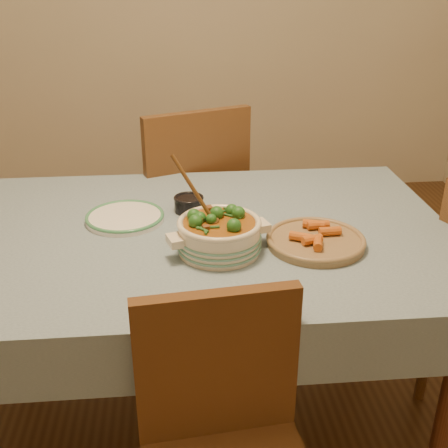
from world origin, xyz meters
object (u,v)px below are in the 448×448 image
(stew_casserole, at_px, (219,232))
(chair_far, at_px, (188,201))
(chair_near, at_px, (226,448))
(dining_table, at_px, (193,255))
(condiment_bowl, at_px, (189,203))
(fried_plate, at_px, (316,239))
(white_plate, at_px, (125,217))

(stew_casserole, distance_m, chair_far, 0.89)
(chair_far, xyz_separation_m, chair_near, (0.04, -1.35, -0.08))
(dining_table, height_order, condiment_bowl, condiment_bowl)
(stew_casserole, height_order, chair_near, stew_casserole)
(stew_casserole, relative_size, fried_plate, 0.91)
(dining_table, relative_size, fried_plate, 4.86)
(dining_table, distance_m, white_plate, 0.26)
(dining_table, distance_m, stew_casserole, 0.23)
(condiment_bowl, distance_m, chair_near, 0.85)
(dining_table, height_order, fried_plate, fried_plate)
(dining_table, height_order, chair_far, chair_far)
(stew_casserole, bearing_deg, chair_near, -93.14)
(condiment_bowl, height_order, chair_near, chair_near)
(fried_plate, height_order, chair_near, chair_near)
(stew_casserole, distance_m, fried_plate, 0.30)
(dining_table, height_order, white_plate, white_plate)
(dining_table, relative_size, white_plate, 6.28)
(stew_casserole, relative_size, chair_far, 0.32)
(dining_table, xyz_separation_m, white_plate, (-0.22, 0.10, 0.10))
(condiment_bowl, xyz_separation_m, chair_far, (0.01, 0.55, -0.22))
(chair_far, bearing_deg, condiment_bowl, 67.95)
(stew_casserole, distance_m, chair_near, 0.60)
(condiment_bowl, bearing_deg, dining_table, -87.88)
(condiment_bowl, bearing_deg, chair_near, -86.27)
(white_plate, bearing_deg, chair_far, 69.53)
(chair_near, bearing_deg, condiment_bowl, 87.64)
(condiment_bowl, relative_size, chair_near, 0.15)
(dining_table, distance_m, chair_far, 0.71)
(fried_plate, bearing_deg, white_plate, 158.43)
(white_plate, distance_m, condiment_bowl, 0.22)
(white_plate, relative_size, fried_plate, 0.77)
(condiment_bowl, relative_size, fried_plate, 0.37)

